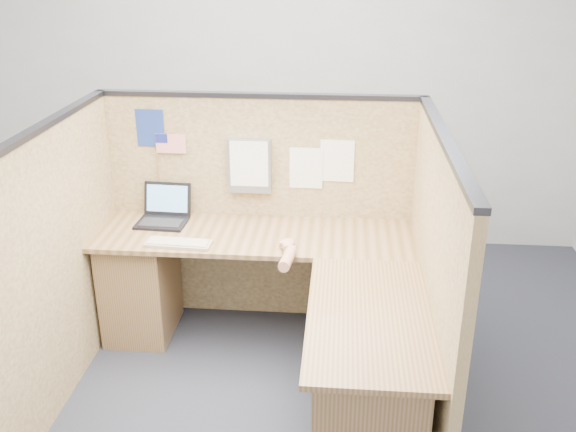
# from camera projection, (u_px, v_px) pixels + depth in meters

# --- Properties ---
(floor) EXTENTS (5.00, 5.00, 0.00)m
(floor) POSITION_uv_depth(u_px,v_px,m) (241.00, 402.00, 3.59)
(floor) COLOR black
(floor) RESTS_ON ground
(wall_back) EXTENTS (5.00, 0.00, 5.00)m
(wall_back) POSITION_uv_depth(u_px,v_px,m) (279.00, 76.00, 5.11)
(wall_back) COLOR #999C9E
(wall_back) RESTS_ON floor
(cubicle_partitions) EXTENTS (2.06, 1.83, 1.53)m
(cubicle_partitions) POSITION_uv_depth(u_px,v_px,m) (249.00, 246.00, 3.68)
(cubicle_partitions) COLOR brown
(cubicle_partitions) RESTS_ON floor
(l_desk) EXTENTS (1.95, 1.75, 0.73)m
(l_desk) POSITION_uv_depth(u_px,v_px,m) (278.00, 316.00, 3.68)
(l_desk) COLOR brown
(l_desk) RESTS_ON floor
(laptop) EXTENTS (0.32, 0.31, 0.22)m
(laptop) POSITION_uv_depth(u_px,v_px,m) (164.00, 212.00, 4.10)
(laptop) COLOR black
(laptop) RESTS_ON l_desk
(keyboard) EXTENTS (0.40, 0.16, 0.03)m
(keyboard) POSITION_uv_depth(u_px,v_px,m) (178.00, 243.00, 3.77)
(keyboard) COLOR gray
(keyboard) RESTS_ON l_desk
(mouse) EXTENTS (0.10, 0.07, 0.04)m
(mouse) POSITION_uv_depth(u_px,v_px,m) (288.00, 246.00, 3.72)
(mouse) COLOR #B8B8BD
(mouse) RESTS_ON l_desk
(hand_forearm) EXTENTS (0.10, 0.34, 0.07)m
(hand_forearm) POSITION_uv_depth(u_px,v_px,m) (288.00, 253.00, 3.60)
(hand_forearm) COLOR tan
(hand_forearm) RESTS_ON l_desk
(blue_poster) EXTENTS (0.18, 0.01, 0.24)m
(blue_poster) POSITION_uv_depth(u_px,v_px,m) (150.00, 128.00, 4.03)
(blue_poster) COLOR navy
(blue_poster) RESTS_ON cubicle_partitions
(american_flag) EXTENTS (0.20, 0.01, 0.34)m
(american_flag) POSITION_uv_depth(u_px,v_px,m) (168.00, 145.00, 4.05)
(american_flag) COLOR olive
(american_flag) RESTS_ON cubicle_partitions
(file_holder) EXTENTS (0.27, 0.05, 0.35)m
(file_holder) POSITION_uv_depth(u_px,v_px,m) (250.00, 166.00, 4.04)
(file_holder) COLOR slate
(file_holder) RESTS_ON cubicle_partitions
(paper_left) EXTENTS (0.21, 0.01, 0.27)m
(paper_left) POSITION_uv_depth(u_px,v_px,m) (306.00, 168.00, 4.04)
(paper_left) COLOR white
(paper_left) RESTS_ON cubicle_partitions
(paper_right) EXTENTS (0.21, 0.01, 0.27)m
(paper_right) POSITION_uv_depth(u_px,v_px,m) (337.00, 161.00, 4.01)
(paper_right) COLOR white
(paper_right) RESTS_ON cubicle_partitions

